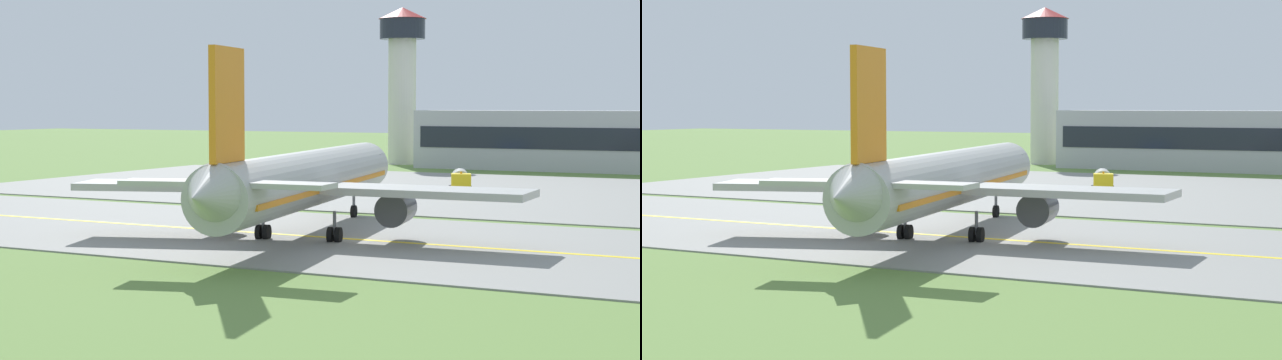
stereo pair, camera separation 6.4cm
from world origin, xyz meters
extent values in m
plane|color=olive|center=(0.00, 0.00, 0.00)|extent=(500.00, 500.00, 0.00)
cube|color=gray|center=(0.00, 0.00, 0.05)|extent=(240.00, 28.00, 0.10)
cube|color=gray|center=(10.00, 42.00, 0.05)|extent=(140.00, 52.00, 0.10)
cube|color=yellow|center=(0.00, 0.00, 0.11)|extent=(220.00, 0.60, 0.01)
cylinder|color=#ADADA8|center=(-3.86, -0.21, 4.20)|extent=(10.21, 34.15, 4.00)
cone|color=#ADADA8|center=(-7.22, 17.68, 4.20)|extent=(4.21, 3.26, 3.80)
cone|color=#ADADA8|center=(-0.46, -18.29, 4.60)|extent=(3.93, 3.77, 3.40)
cube|color=orange|center=(-3.86, -0.21, 3.70)|extent=(9.79, 31.50, 0.36)
cube|color=#1E232D|center=(-6.81, 15.52, 4.90)|extent=(3.67, 2.40, 0.70)
cube|color=#ADADA8|center=(-11.81, -3.94, 3.70)|extent=(15.75, 9.34, 0.50)
cylinder|color=#47474C|center=(-10.21, -1.60, 2.30)|extent=(2.89, 3.77, 2.30)
cylinder|color=black|center=(-10.50, -0.03, 2.30)|extent=(2.11, 0.63, 2.10)
cube|color=#ADADA8|center=(4.90, -0.80, 3.70)|extent=(15.21, 5.49, 0.50)
cylinder|color=#47474C|center=(2.57, 0.80, 2.30)|extent=(2.89, 3.77, 2.30)
cylinder|color=black|center=(2.27, 2.37, 2.30)|extent=(2.11, 0.63, 2.10)
cube|color=orange|center=(-1.09, -14.95, 9.45)|extent=(1.21, 4.40, 6.50)
cube|color=#ADADA8|center=(-4.20, -15.73, 5.00)|extent=(6.44, 4.02, 0.30)
cube|color=#ADADA8|center=(2.09, -14.55, 5.00)|extent=(6.17, 2.88, 0.30)
cylinder|color=slate|center=(-6.26, 12.57, 1.38)|extent=(0.24, 0.24, 1.65)
cylinder|color=black|center=(-6.26, 12.57, 0.55)|extent=(0.55, 1.15, 1.10)
cylinder|color=slate|center=(-6.04, -2.65, 1.38)|extent=(0.24, 0.24, 1.65)
cylinder|color=black|center=(-6.31, -2.70, 0.55)|extent=(0.55, 1.15, 1.10)
cylinder|color=black|center=(-5.77, -2.60, 0.55)|extent=(0.55, 1.15, 1.10)
cylinder|color=slate|center=(-0.93, -1.69, 1.38)|extent=(0.24, 0.24, 1.65)
cylinder|color=black|center=(-1.20, -1.74, 0.55)|extent=(0.55, 1.15, 1.10)
cylinder|color=black|center=(-0.66, -1.64, 0.55)|extent=(0.55, 1.15, 1.10)
cube|color=#264CA5|center=(-27.95, 30.02, 1.50)|extent=(2.31, 2.44, 1.80)
cube|color=#1E232D|center=(-28.68, 29.80, 1.81)|extent=(0.66, 1.79, 0.81)
cube|color=#264CA5|center=(-25.09, 30.91, 1.60)|extent=(4.63, 3.24, 2.00)
cylinder|color=orange|center=(-27.95, 30.02, 2.50)|extent=(0.20, 0.20, 0.18)
cylinder|color=black|center=(-27.66, 29.07, 0.45)|extent=(0.95, 0.55, 0.90)
cylinder|color=black|center=(-28.25, 30.98, 0.45)|extent=(0.95, 0.55, 0.90)
cylinder|color=black|center=(-23.97, 30.15, 0.45)|extent=(0.95, 0.55, 0.90)
cylinder|color=black|center=(-24.59, 32.16, 0.45)|extent=(0.95, 0.55, 0.90)
cube|color=yellow|center=(-4.93, 35.39, 1.50)|extent=(2.51, 2.39, 1.80)
cube|color=#1E232D|center=(-4.66, 34.68, 1.81)|extent=(1.76, 0.77, 0.81)
cylinder|color=silver|center=(-6.00, 38.19, 1.75)|extent=(3.18, 4.57, 1.80)
cube|color=#383838|center=(-6.00, 38.19, 0.72)|extent=(3.46, 4.67, 0.24)
cylinder|color=orange|center=(-4.93, 35.39, 2.50)|extent=(0.20, 0.20, 0.18)
cylinder|color=black|center=(-4.00, 35.75, 0.45)|extent=(0.60, 0.95, 0.90)
cylinder|color=black|center=(-5.87, 35.03, 0.45)|extent=(0.60, 0.95, 0.90)
cylinder|color=black|center=(-5.32, 39.35, 0.45)|extent=(0.60, 0.95, 0.90)
cylinder|color=black|center=(-7.28, 38.60, 0.45)|extent=(0.60, 0.95, 0.90)
cube|color=#B2B2B7|center=(0.98, 81.69, 4.31)|extent=(56.64, 8.16, 8.62)
cube|color=#1E232D|center=(0.98, 77.56, 4.74)|extent=(54.37, 0.10, 3.10)
cylinder|color=silver|center=(-32.79, 86.11, 9.90)|extent=(4.40, 4.40, 19.81)
cylinder|color=#1E232D|center=(-32.79, 86.11, 21.41)|extent=(7.20, 7.20, 3.20)
cone|color=maroon|center=(-32.79, 86.11, 23.91)|extent=(7.60, 7.60, 1.80)
camera|label=1|loc=(29.86, -63.37, 9.45)|focal=56.96mm
camera|label=2|loc=(29.92, -63.35, 9.45)|focal=56.96mm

